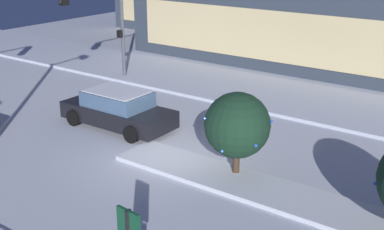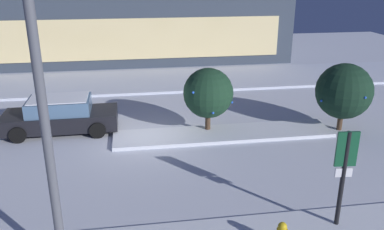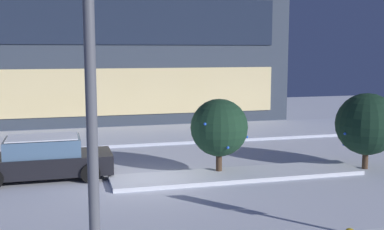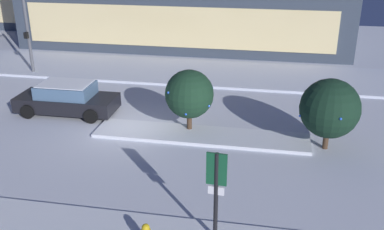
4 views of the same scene
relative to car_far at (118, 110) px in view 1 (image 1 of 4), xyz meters
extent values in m
plane|color=silver|center=(3.39, -1.34, -0.71)|extent=(52.00, 52.00, 0.00)
cube|color=silver|center=(3.39, 7.32, -0.64)|extent=(52.00, 5.20, 0.14)
cube|color=silver|center=(6.65, -1.49, -0.64)|extent=(9.00, 1.80, 0.14)
cube|color=#F9E09E|center=(2.80, 10.97, 1.34)|extent=(21.26, 0.10, 2.73)
cube|color=#F9E09E|center=(-8.62, 16.76, 1.41)|extent=(13.96, 0.10, 2.83)
cube|color=black|center=(0.00, 0.00, -0.18)|extent=(4.67, 1.91, 0.66)
cube|color=slate|center=(0.00, 0.00, 0.43)|extent=(2.53, 1.71, 0.60)
cube|color=white|center=(0.00, 0.00, 0.76)|extent=(2.34, 1.59, 0.04)
sphere|color=#F9E5B2|center=(-2.34, -0.65, -0.22)|extent=(0.16, 0.16, 0.16)
sphere|color=#F9E5B2|center=(-2.35, 0.62, -0.22)|extent=(0.16, 0.16, 0.16)
cylinder|color=black|center=(-1.53, -0.95, -0.38)|extent=(0.66, 0.22, 0.66)
cylinder|color=black|center=(-1.54, 0.93, -0.38)|extent=(0.66, 0.22, 0.66)
cylinder|color=black|center=(1.55, -0.93, -0.38)|extent=(0.66, 0.22, 0.66)
cylinder|color=black|center=(1.53, 0.95, -0.38)|extent=(0.66, 0.22, 0.66)
cylinder|color=#565960|center=(-4.85, 5.52, 2.04)|extent=(0.18, 0.18, 5.51)
sphere|color=black|center=(-4.85, 1.63, 3.67)|extent=(0.20, 0.20, 0.20)
cube|color=black|center=(-4.85, 5.30, 1.69)|extent=(0.20, 0.24, 0.36)
cylinder|color=#473323|center=(6.07, -1.03, -0.29)|extent=(0.22, 0.22, 0.84)
sphere|color=#193823|center=(6.07, -1.03, 1.00)|extent=(2.05, 2.05, 2.05)
sphere|color=blue|center=(6.97, -0.52, 1.16)|extent=(0.10, 0.10, 0.10)
sphere|color=blue|center=(5.53, -0.23, 1.39)|extent=(0.10, 0.10, 0.10)
sphere|color=blue|center=(6.10, -1.91, 0.45)|extent=(0.10, 0.10, 0.10)
sphere|color=blue|center=(5.34, -1.72, 1.26)|extent=(0.10, 0.10, 0.10)
sphere|color=blue|center=(5.37, -0.59, 0.38)|extent=(0.10, 0.10, 0.10)
sphere|color=blue|center=(6.14, -0.16, 0.44)|extent=(0.10, 0.10, 0.10)
sphere|color=blue|center=(6.97, -1.44, 0.69)|extent=(0.10, 0.10, 0.10)
sphere|color=blue|center=(10.59, -1.91, 0.73)|extent=(0.10, 0.10, 0.10)
camera|label=1|loc=(13.62, -13.75, 6.53)|focal=48.11mm
camera|label=2|loc=(3.00, -16.38, 5.74)|focal=37.50mm
camera|label=3|loc=(0.80, -17.06, 3.72)|focal=44.89mm
camera|label=4|loc=(9.35, -18.06, 7.26)|focal=41.28mm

